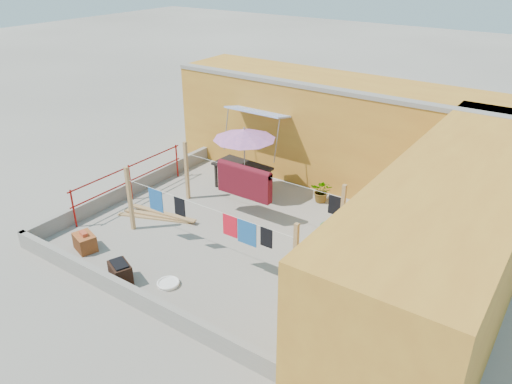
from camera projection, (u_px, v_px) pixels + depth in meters
ground at (240, 234)px, 13.13m from camera, size 80.00×80.00×0.00m
wall_back at (340, 131)px, 15.61m from camera, size 11.00×3.27×3.21m
wall_right at (452, 242)px, 9.76m from camera, size 2.40×9.00×3.20m
parapet_front at (137, 298)px, 10.39m from camera, size 8.30×0.16×0.44m
parapet_left at (131, 188)px, 15.11m from camera, size 0.16×7.30×0.44m
red_railing at (130, 177)px, 14.63m from camera, size 0.05×4.20×1.10m
clothesline_rig at (242, 188)px, 13.18m from camera, size 5.09×2.35×1.80m
patio_umbrella at (244, 135)px, 14.26m from camera, size 2.09×2.09×2.19m
outdoor_table at (242, 168)px, 15.19m from camera, size 1.81×0.97×0.83m
brick_stack at (85, 242)px, 12.36m from camera, size 0.68×0.57×0.51m
lumber_pile at (158, 215)px, 13.89m from camera, size 2.21×0.94×0.14m
brazier at (120, 273)px, 11.14m from camera, size 0.68×0.57×0.52m
white_basin at (168, 283)px, 11.13m from camera, size 0.51×0.51×0.09m
water_jug_a at (387, 258)px, 11.83m from camera, size 0.24×0.24×0.38m
water_jug_b at (384, 263)px, 11.69m from camera, size 0.20×0.20×0.31m
green_hose at (329, 226)px, 13.46m from camera, size 0.48×0.48×0.07m
plant_back_a at (322, 191)px, 14.64m from camera, size 0.75×0.68×0.70m
plant_back_b at (404, 208)px, 13.66m from camera, size 0.44×0.44×0.72m
plant_right_a at (410, 214)px, 13.18m from camera, size 0.54×0.45×0.88m
plant_right_b at (322, 261)px, 11.41m from camera, size 0.48×0.49×0.69m
plant_right_c at (350, 300)px, 10.23m from camera, size 0.66×0.68×0.58m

